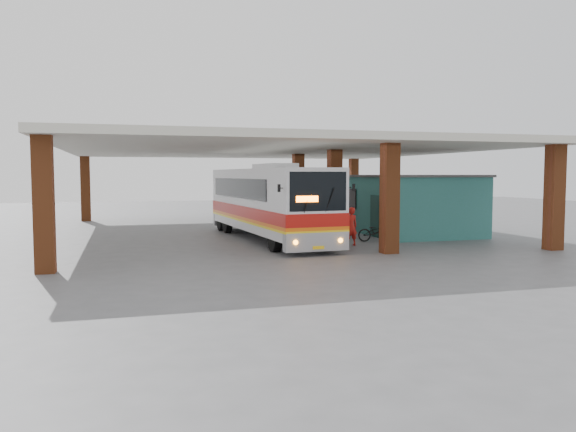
{
  "coord_description": "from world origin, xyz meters",
  "views": [
    {
      "loc": [
        -7.11,
        -23.07,
        3.11
      ],
      "look_at": [
        -0.3,
        0.0,
        1.34
      ],
      "focal_mm": 35.0,
      "sensor_mm": 36.0,
      "label": 1
    }
  ],
  "objects_px": {
    "coach_bus": "(268,202)",
    "red_chair": "(345,226)",
    "motorcycle": "(377,232)",
    "pedestrian": "(351,226)"
  },
  "relations": [
    {
      "from": "coach_bus",
      "to": "red_chair",
      "type": "relative_size",
      "value": 17.34
    },
    {
      "from": "coach_bus",
      "to": "red_chair",
      "type": "height_order",
      "value": "coach_bus"
    },
    {
      "from": "coach_bus",
      "to": "motorcycle",
      "type": "bearing_deg",
      "value": -29.27
    },
    {
      "from": "motorcycle",
      "to": "red_chair",
      "type": "height_order",
      "value": "motorcycle"
    },
    {
      "from": "motorcycle",
      "to": "pedestrian",
      "type": "xyz_separation_m",
      "value": [
        -1.77,
        -1.09,
        0.38
      ]
    },
    {
      "from": "coach_bus",
      "to": "motorcycle",
      "type": "xyz_separation_m",
      "value": [
        4.67,
        -2.24,
        -1.33
      ]
    },
    {
      "from": "motorcycle",
      "to": "pedestrian",
      "type": "height_order",
      "value": "pedestrian"
    },
    {
      "from": "pedestrian",
      "to": "red_chair",
      "type": "distance_m",
      "value": 6.01
    },
    {
      "from": "pedestrian",
      "to": "coach_bus",
      "type": "bearing_deg",
      "value": -54.33
    },
    {
      "from": "pedestrian",
      "to": "red_chair",
      "type": "bearing_deg",
      "value": -115.09
    }
  ]
}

